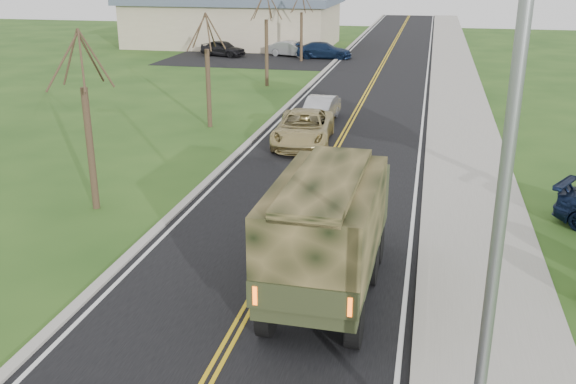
% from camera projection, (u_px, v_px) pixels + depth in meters
% --- Properties ---
extents(road, '(8.00, 120.00, 0.01)m').
position_uv_depth(road, '(376.00, 75.00, 48.36)').
color(road, black).
rests_on(road, ground).
extents(curb_right, '(0.30, 120.00, 0.12)m').
position_uv_depth(curb_right, '(433.00, 77.00, 47.49)').
color(curb_right, '#9E998E').
rests_on(curb_right, ground).
extents(sidewalk_right, '(3.20, 120.00, 0.10)m').
position_uv_depth(sidewalk_right, '(457.00, 78.00, 47.14)').
color(sidewalk_right, '#9E998E').
rests_on(sidewalk_right, ground).
extents(curb_left, '(0.30, 120.00, 0.10)m').
position_uv_depth(curb_left, '(322.00, 73.00, 49.18)').
color(curb_left, '#9E998E').
rests_on(curb_left, ground).
extents(street_light, '(1.65, 0.22, 8.00)m').
position_uv_depth(street_light, '(489.00, 244.00, 8.64)').
color(street_light, gray).
rests_on(street_light, ground).
extents(bare_tree_a, '(1.93, 2.26, 6.08)m').
position_uv_depth(bare_tree_a, '(89.00, 134.00, 21.32)').
color(bare_tree_a, '#38281C').
rests_on(bare_tree_a, ground).
extents(bare_tree_b, '(1.83, 2.14, 5.73)m').
position_uv_depth(bare_tree_b, '(208.00, 79.00, 32.40)').
color(bare_tree_b, '#38281C').
rests_on(bare_tree_b, ground).
extents(bare_tree_c, '(2.04, 2.39, 6.42)m').
position_uv_depth(bare_tree_c, '(266.00, 45.00, 43.33)').
color(bare_tree_c, '#38281C').
rests_on(bare_tree_c, ground).
extents(bare_tree_d, '(1.88, 2.20, 5.91)m').
position_uv_depth(bare_tree_d, '(301.00, 31.00, 54.44)').
color(bare_tree_d, '#38281C').
rests_on(bare_tree_d, ground).
extents(commercial_building, '(25.50, 21.50, 5.65)m').
position_uv_depth(commercial_building, '(234.00, 18.00, 65.38)').
color(commercial_building, tan).
rests_on(commercial_building, ground).
extents(military_truck, '(2.48, 6.77, 3.35)m').
position_uv_depth(military_truck, '(330.00, 224.00, 15.87)').
color(military_truck, black).
rests_on(military_truck, ground).
extents(suv_champagne, '(2.96, 5.70, 1.53)m').
position_uv_depth(suv_champagne, '(303.00, 128.00, 29.75)').
color(suv_champagne, tan).
rests_on(suv_champagne, ground).
extents(sedan_silver, '(1.71, 4.12, 1.32)m').
position_uv_depth(sedan_silver, '(320.00, 110.00, 34.00)').
color(sedan_silver, '#BCBCC1').
rests_on(sedan_silver, ground).
extents(lot_car_dark, '(4.52, 2.95, 1.43)m').
position_uv_depth(lot_car_dark, '(223.00, 48.00, 57.97)').
color(lot_car_dark, black).
rests_on(lot_car_dark, ground).
extents(lot_car_silver, '(4.38, 2.42, 1.37)m').
position_uv_depth(lot_car_silver, '(291.00, 49.00, 57.89)').
color(lot_car_silver, '#B1B1B7').
rests_on(lot_car_silver, ground).
extents(lot_car_navy, '(4.96, 2.19, 1.42)m').
position_uv_depth(lot_car_navy, '(324.00, 50.00, 56.69)').
color(lot_car_navy, '#101F3C').
rests_on(lot_car_navy, ground).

